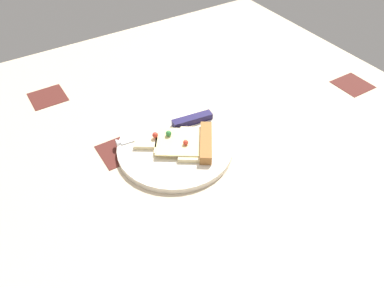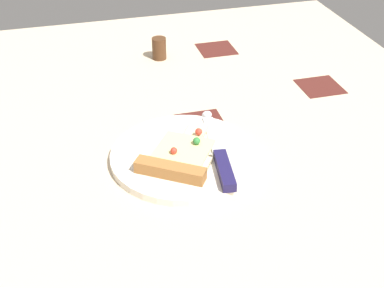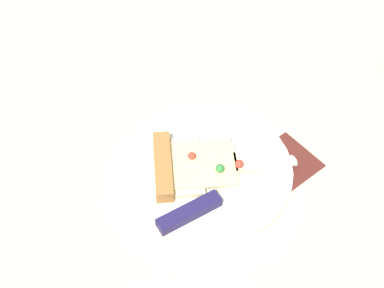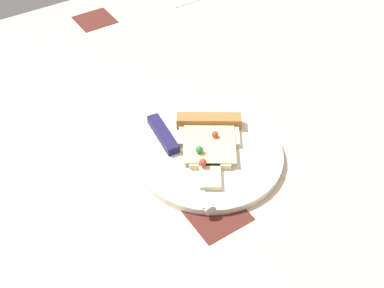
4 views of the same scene
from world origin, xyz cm
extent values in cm
cube|color=#C6B293|center=(0.00, 0.00, -1.50)|extent=(139.68, 139.68, 3.00)
cube|color=#4C1E19|center=(56.81, 5.32, -0.10)|extent=(9.00, 9.00, 0.20)
cube|color=#4C1E19|center=(-17.38, 44.76, -0.10)|extent=(9.00, 9.00, 0.20)
cube|color=#4C1E19|center=(-9.54, 15.17, -0.10)|extent=(9.00, 9.00, 0.20)
cylinder|color=silver|center=(1.36, 8.90, 0.69)|extent=(26.23, 26.23, 1.38)
cube|color=beige|center=(4.68, 6.67, 1.88)|extent=(11.12, 12.48, 1.00)
cube|color=beige|center=(0.12, 9.74, 1.88)|extent=(8.67, 9.10, 1.00)
cube|color=beige|center=(-4.03, 12.53, 1.88)|extent=(6.32, 5.89, 1.00)
cube|color=#EDD88C|center=(2.19, 8.34, 2.53)|extent=(13.43, 13.22, 0.30)
cube|color=#9E6633|center=(7.17, 4.99, 2.48)|extent=(8.86, 11.41, 2.20)
sphere|color=red|center=(2.88, 6.67, 3.27)|extent=(1.19, 1.19, 1.19)
sphere|color=red|center=(-1.70, 12.41, 3.33)|extent=(1.31, 1.31, 1.31)
sphere|color=#2D7A38|center=(1.13, 11.23, 3.35)|extent=(1.34, 1.34, 1.34)
cube|color=silver|center=(-2.80, 15.42, 1.53)|extent=(12.16, 3.60, 0.30)
cone|color=silver|center=(-8.74, 16.23, 1.53)|extent=(2.25, 2.25, 2.00)
cube|color=#1E1947|center=(9.09, 13.81, 2.18)|extent=(10.21, 3.53, 1.60)
camera|label=1|loc=(-28.49, -46.11, 59.74)|focal=35.35mm
camera|label=2|loc=(75.73, -9.95, 55.01)|focal=49.65mm
camera|label=3|loc=(33.95, 45.31, 67.06)|focal=49.36mm
camera|label=4|loc=(-46.97, 44.44, 61.41)|focal=44.82mm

